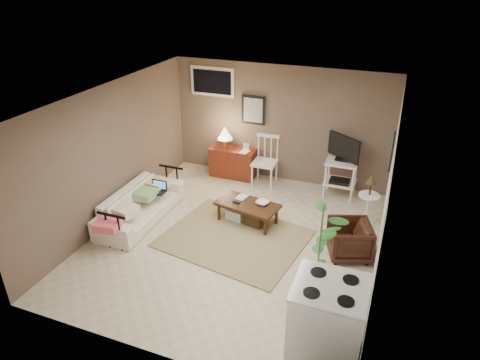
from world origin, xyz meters
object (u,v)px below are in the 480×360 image
at_px(coffee_table, 247,211).
at_px(sofa, 140,200).
at_px(potted_plant, 319,255).
at_px(stove, 327,322).
at_px(side_table, 370,194).
at_px(spindle_chair, 265,163).
at_px(red_console, 232,160).
at_px(armchair, 349,238).
at_px(tv_stand, 342,165).

distance_m(coffee_table, sofa, 1.90).
bearing_deg(potted_plant, stove, -69.93).
distance_m(side_table, stove, 3.10).
distance_m(spindle_chair, side_table, 2.30).
relative_size(red_console, armchair, 1.73).
relative_size(side_table, potted_plant, 0.61).
bearing_deg(stove, side_table, 87.44).
relative_size(spindle_chair, armchair, 1.63).
xyz_separation_m(spindle_chair, stove, (2.00, -3.93, 0.03)).
distance_m(sofa, armchair, 3.62).
relative_size(sofa, armchair, 3.02).
distance_m(coffee_table, spindle_chair, 1.55).
xyz_separation_m(coffee_table, potted_plant, (1.56, -1.66, 0.63)).
xyz_separation_m(tv_stand, armchair, (0.45, -1.90, -0.35)).
relative_size(spindle_chair, potted_plant, 0.65).
bearing_deg(tv_stand, armchair, -76.68).
bearing_deg(stove, armchair, 90.75).
height_order(armchair, potted_plant, potted_plant).
bearing_deg(sofa, side_table, -71.69).
xyz_separation_m(armchair, potted_plant, (-0.25, -1.31, 0.53)).
xyz_separation_m(coffee_table, red_console, (-0.94, 1.65, 0.15)).
height_order(tv_stand, potted_plant, potted_plant).
xyz_separation_m(coffee_table, tv_stand, (1.36, 1.56, 0.44)).
bearing_deg(tv_stand, red_console, 177.71).
height_order(potted_plant, stove, potted_plant).
height_order(coffee_table, tv_stand, tv_stand).
height_order(tv_stand, armchair, tv_stand).
bearing_deg(potted_plant, sofa, 161.99).
bearing_deg(sofa, red_console, -21.56).
bearing_deg(sofa, spindle_chair, -38.30).
bearing_deg(coffee_table, red_console, 119.68).
distance_m(coffee_table, potted_plant, 2.36).
bearing_deg(stove, sofa, 153.13).
distance_m(tv_stand, potted_plant, 3.22).
height_order(coffee_table, armchair, armchair).
bearing_deg(tv_stand, spindle_chair, -178.58).
xyz_separation_m(tv_stand, stove, (0.48, -3.96, -0.15)).
distance_m(red_console, stove, 4.91).
distance_m(tv_stand, side_table, 1.06).
height_order(tv_stand, stove, tv_stand).
bearing_deg(side_table, sofa, -161.69).
distance_m(sofa, tv_stand, 3.82).
relative_size(coffee_table, spindle_chair, 1.11).
relative_size(red_console, potted_plant, 0.69).
height_order(spindle_chair, armchair, spindle_chair).
bearing_deg(side_table, coffee_table, -160.65).
bearing_deg(potted_plant, coffee_table, 133.27).
height_order(tv_stand, side_table, tv_stand).
height_order(side_table, stove, stove).
bearing_deg(armchair, red_console, -145.33).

